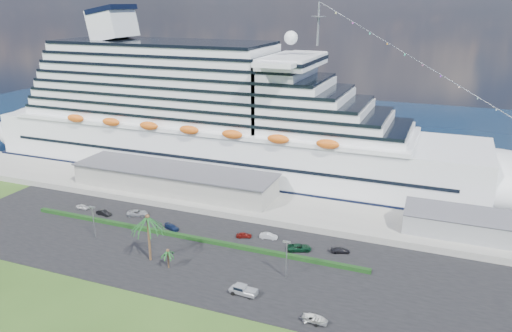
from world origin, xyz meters
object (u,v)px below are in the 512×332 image
at_px(parked_car_3, 172,227).
at_px(pickup_truck, 243,290).
at_px(cruise_ship, 220,123).
at_px(boat_trailer, 315,319).

height_order(parked_car_3, pickup_truck, pickup_truck).
xyz_separation_m(cruise_ship, parked_car_3, (7.97, -44.95, -15.95)).
relative_size(cruise_ship, pickup_truck, 34.30).
relative_size(cruise_ship, boat_trailer, 35.76).
bearing_deg(cruise_ship, boat_trailer, -53.37).
distance_m(cruise_ship, parked_car_3, 48.35).
xyz_separation_m(cruise_ship, pickup_truck, (35.82, -65.14, -15.52)).
distance_m(cruise_ship, pickup_truck, 75.94).
xyz_separation_m(cruise_ship, boat_trailer, (51.18, -68.84, -15.56)).
bearing_deg(boat_trailer, pickup_truck, 166.46).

